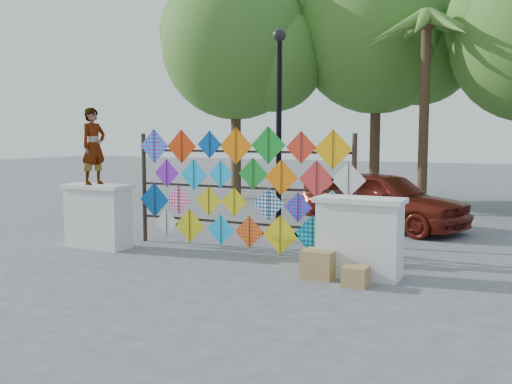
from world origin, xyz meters
TOP-DOWN VIEW (x-y plane):
  - ground at (0.00, 0.00)m, footprint 80.00×80.00m
  - parapet_left at (-2.70, -0.20)m, footprint 1.40×0.65m
  - parapet_right at (2.70, -0.20)m, footprint 1.40×0.65m
  - kite_rack at (0.10, 0.73)m, footprint 4.93×0.24m
  - tree_west at (-4.40, 9.03)m, footprint 5.85×5.20m
  - tree_mid at (0.11, 11.03)m, footprint 6.30×5.60m
  - palm_tree at (2.20, 8.00)m, footprint 3.62×3.62m
  - vendor_woman at (-2.76, -0.20)m, footprint 0.45×0.61m
  - sedan at (1.87, 4.67)m, footprint 4.48×2.89m
  - lamppost at (0.30, 2.00)m, footprint 0.28×0.28m
  - cardboard_box_near at (2.15, -0.55)m, footprint 0.50×0.45m
  - cardboard_box_far at (2.82, -0.80)m, footprint 0.36×0.34m

SIDE VIEW (x-z plane):
  - ground at x=0.00m, z-range 0.00..0.00m
  - cardboard_box_far at x=2.82m, z-range 0.00..0.31m
  - cardboard_box_near at x=2.15m, z-range 0.00..0.45m
  - parapet_left at x=-2.70m, z-range 0.01..1.29m
  - parapet_right at x=2.70m, z-range 0.01..1.29m
  - sedan at x=1.87m, z-range 0.00..1.42m
  - kite_rack at x=0.10m, z-range 0.01..2.44m
  - vendor_woman at x=-2.76m, z-range 1.28..2.81m
  - lamppost at x=0.30m, z-range 0.46..4.92m
  - palm_tree at x=2.20m, z-range 2.04..7.87m
  - tree_west at x=-4.40m, z-range 1.38..9.39m
  - tree_mid at x=0.11m, z-range 1.47..10.08m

